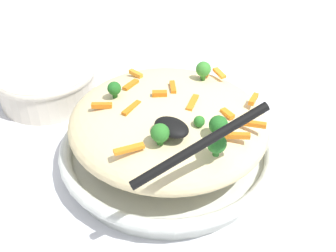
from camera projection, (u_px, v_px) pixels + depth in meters
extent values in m
plane|color=silver|center=(168.00, 161.00, 0.73)|extent=(2.40, 2.40, 0.00)
cylinder|color=silver|center=(168.00, 156.00, 0.72)|extent=(0.35, 0.35, 0.03)
torus|color=silver|center=(168.00, 145.00, 0.71)|extent=(0.38, 0.38, 0.02)
torus|color=black|center=(168.00, 144.00, 0.71)|extent=(0.37, 0.37, 0.00)
ellipsoid|color=beige|center=(168.00, 122.00, 0.68)|extent=(0.33, 0.33, 0.09)
cube|color=orange|center=(173.00, 88.00, 0.68)|extent=(0.03, 0.03, 0.01)
cube|color=orange|center=(129.00, 149.00, 0.56)|extent=(0.03, 0.04, 0.01)
cube|color=orange|center=(237.00, 134.00, 0.59)|extent=(0.04, 0.03, 0.01)
cube|color=orange|center=(227.00, 114.00, 0.63)|extent=(0.03, 0.02, 0.01)
cube|color=orange|center=(252.00, 124.00, 0.61)|extent=(0.04, 0.03, 0.01)
cube|color=orange|center=(193.00, 103.00, 0.64)|extent=(0.03, 0.04, 0.01)
cube|color=orange|center=(131.00, 85.00, 0.69)|extent=(0.01, 0.04, 0.01)
cube|color=orange|center=(219.00, 73.00, 0.73)|extent=(0.03, 0.02, 0.01)
cube|color=orange|center=(136.00, 74.00, 0.73)|extent=(0.03, 0.01, 0.01)
cube|color=orange|center=(158.00, 94.00, 0.66)|extent=(0.02, 0.02, 0.01)
cube|color=orange|center=(102.00, 105.00, 0.65)|extent=(0.03, 0.03, 0.01)
cube|color=orange|center=(207.00, 71.00, 0.73)|extent=(0.02, 0.03, 0.01)
cube|color=orange|center=(254.00, 99.00, 0.66)|extent=(0.02, 0.03, 0.01)
cube|color=orange|center=(131.00, 108.00, 0.64)|extent=(0.02, 0.04, 0.01)
cylinder|color=#205B1C|center=(218.00, 133.00, 0.59)|extent=(0.01, 0.01, 0.01)
sphere|color=#236B23|center=(218.00, 125.00, 0.58)|extent=(0.03, 0.03, 0.03)
cylinder|color=#296820|center=(199.00, 126.00, 0.60)|extent=(0.01, 0.01, 0.00)
sphere|color=#2D7A28|center=(199.00, 121.00, 0.60)|extent=(0.02, 0.02, 0.02)
cylinder|color=#377928|center=(203.00, 77.00, 0.71)|extent=(0.01, 0.01, 0.01)
sphere|color=#3D8E33|center=(203.00, 69.00, 0.70)|extent=(0.03, 0.03, 0.03)
cylinder|color=#296820|center=(160.00, 141.00, 0.57)|extent=(0.01, 0.01, 0.01)
sphere|color=#2D7A28|center=(160.00, 133.00, 0.56)|extent=(0.03, 0.03, 0.03)
cylinder|color=#205B1C|center=(216.00, 152.00, 0.55)|extent=(0.01, 0.01, 0.01)
sphere|color=#236B23|center=(217.00, 144.00, 0.54)|extent=(0.03, 0.03, 0.03)
cylinder|color=#205B1C|center=(115.00, 95.00, 0.67)|extent=(0.01, 0.01, 0.01)
sphere|color=#236B23|center=(114.00, 88.00, 0.66)|extent=(0.02, 0.02, 0.02)
ellipsoid|color=black|center=(171.00, 127.00, 0.58)|extent=(0.06, 0.04, 0.02)
cylinder|color=black|center=(200.00, 146.00, 0.49)|extent=(0.09, 0.17, 0.08)
cylinder|color=beige|center=(47.00, 84.00, 0.87)|extent=(0.20, 0.20, 0.07)
torus|color=beige|center=(45.00, 72.00, 0.86)|extent=(0.21, 0.21, 0.02)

